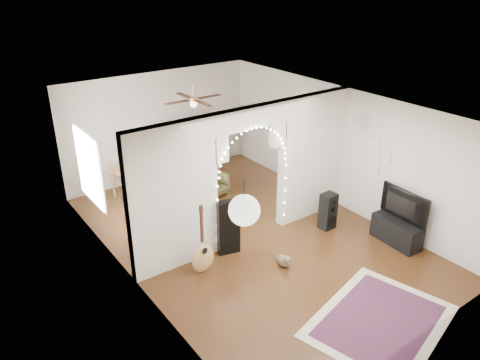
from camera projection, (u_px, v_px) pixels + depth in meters
floor at (249, 236)px, 9.50m from camera, size 7.50×7.50×0.00m
ceiling at (250, 107)px, 8.37m from camera, size 5.00×7.50×0.02m
wall_back at (159, 126)px, 11.69m from camera, size 5.00×0.02×2.70m
wall_front at (420, 269)px, 6.18m from camera, size 5.00×0.02×2.70m
wall_left at (127, 212)px, 7.60m from camera, size 0.02×7.50×2.70m
wall_right at (340, 148)px, 10.27m from camera, size 0.02×7.50×2.70m
divider_wall at (249, 172)px, 8.90m from camera, size 5.00×0.20×2.70m
fairy_lights at (254, 168)px, 8.76m from camera, size 1.64×0.04×1.60m
window at (89, 168)px, 8.88m from camera, size 0.04×1.20×1.40m
wall_clock at (365, 122)px, 9.50m from camera, size 0.03×0.31×0.31m
picture_frames at (377, 155)px, 9.46m from camera, size 0.02×0.50×0.70m
paper_lantern at (244, 210)px, 5.78m from camera, size 0.40×0.40×0.40m
ceiling_fan at (193, 99)px, 9.96m from camera, size 1.10×1.10×0.30m
area_rug at (380, 321)px, 7.22m from camera, size 2.60×2.19×0.02m
guitar_case at (229, 227)px, 8.73m from camera, size 0.44×0.24×1.10m
acoustic_guitar at (202, 248)px, 8.20m from camera, size 0.48×0.28×1.14m
tabby_cat at (284, 261)px, 8.50m from camera, size 0.24×0.44×0.29m
floor_speaker at (328, 211)px, 9.64m from camera, size 0.31×0.29×0.78m
media_console at (397, 231)px, 9.17m from camera, size 0.45×1.02×0.50m
tv at (401, 206)px, 8.94m from camera, size 0.20×1.08×0.62m
bookcase at (191, 150)px, 11.86m from camera, size 1.46×0.52×1.47m
dining_table at (139, 168)px, 10.92m from camera, size 1.30×0.97×0.76m
flower_vase at (138, 162)px, 10.85m from camera, size 0.21×0.21×0.19m
dining_chair_left at (161, 191)px, 10.77m from camera, size 0.65×0.67×0.53m
dining_chair_right at (213, 184)px, 11.12m from camera, size 0.67×0.68×0.52m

